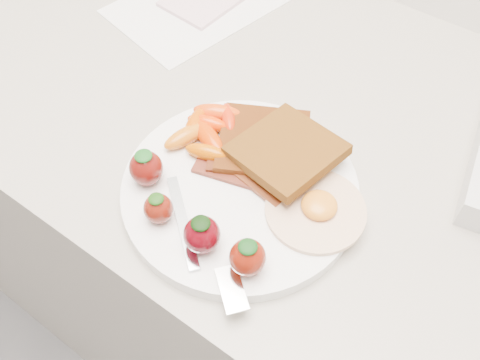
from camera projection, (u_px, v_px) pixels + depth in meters
The scene contains 10 objects.
counter at pixel (274, 272), 1.06m from camera, with size 2.00×0.60×0.90m, color gray.
plate at pixel (240, 190), 0.61m from camera, with size 0.27×0.27×0.02m, color white.
toast_lower at pixel (263, 142), 0.63m from camera, with size 0.10×0.10×0.01m, color black.
toast_upper at pixel (286, 151), 0.61m from camera, with size 0.11×0.11×0.01m, color #381D05.
fried_egg at pixel (317, 209), 0.58m from camera, with size 0.12×0.12×0.02m.
bacon_strips at pixel (245, 172), 0.61m from camera, with size 0.12×0.08×0.01m.
baby_carrots at pixel (206, 129), 0.64m from camera, with size 0.09×0.11×0.02m.
strawberries at pixel (189, 216), 0.55m from camera, with size 0.19×0.07×0.05m.
fork at pixel (204, 251), 0.55m from camera, with size 0.17×0.10×0.00m.
paper_sheet at pixel (195, 6), 0.83m from camera, with size 0.18×0.24×0.00m, color white.
Camera 1 is at (0.23, 1.27, 1.41)m, focal length 40.00 mm.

